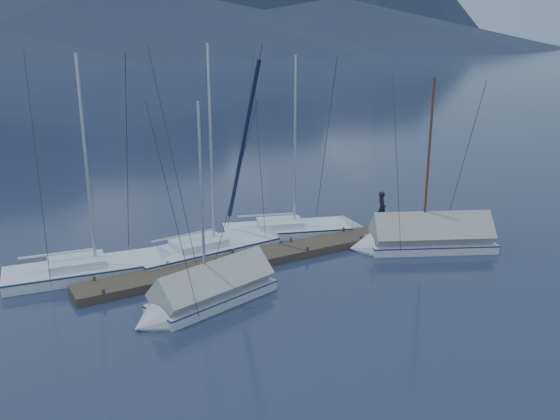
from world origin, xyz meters
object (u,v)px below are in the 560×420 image
object	(u,v)px
sailboat_covered_near	(420,240)
sailboat_open_mid	(225,247)
sailboat_open_left	(109,268)
sailboat_open_right	(304,230)
sailboat_covered_far	(203,296)
person	(382,209)

from	to	relation	value
sailboat_covered_near	sailboat_open_mid	bearing A→B (deg)	151.41
sailboat_open_left	sailboat_covered_near	distance (m)	13.93
sailboat_open_left	sailboat_open_right	size ratio (longest dim) A/B	1.03
sailboat_open_right	sailboat_covered_far	size ratio (longest dim) A/B	1.17
sailboat_open_mid	sailboat_covered_near	distance (m)	9.03
sailboat_covered_far	sailboat_covered_near	bearing A→B (deg)	2.66
sailboat_open_mid	sailboat_covered_far	world-z (taller)	sailboat_open_mid
person	sailboat_open_right	bearing A→B (deg)	84.69
sailboat_open_mid	sailboat_covered_far	bearing A→B (deg)	-122.94
sailboat_open_mid	sailboat_open_right	xyz separation A→B (m)	(4.49, 0.25, -0.01)
sailboat_open_left	person	world-z (taller)	sailboat_open_left
sailboat_open_left	sailboat_covered_near	size ratio (longest dim) A/B	1.13
sailboat_open_right	sailboat_open_left	bearing A→B (deg)	-179.21
sailboat_open_mid	sailboat_open_right	bearing A→B (deg)	3.18
sailboat_open_mid	person	xyz separation A→B (m)	(7.92, -1.54, 1.05)
sailboat_covered_far	person	world-z (taller)	sailboat_covered_far
sailboat_open_left	sailboat_open_mid	size ratio (longest dim) A/B	0.97
sailboat_open_right	sailboat_covered_far	bearing A→B (deg)	-146.30
sailboat_open_left	sailboat_covered_far	world-z (taller)	sailboat_open_left
sailboat_open_mid	sailboat_covered_far	distance (m)	5.77
sailboat_open_left	sailboat_open_right	bearing A→B (deg)	0.79
sailboat_covered_near	person	bearing A→B (deg)	90.12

